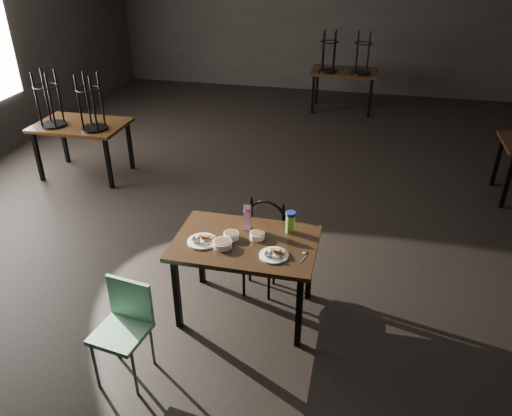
% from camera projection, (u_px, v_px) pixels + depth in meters
% --- Properties ---
extents(room, '(12.00, 12.04, 3.22)m').
position_uv_depth(room, '(327.00, 20.00, 4.41)').
color(room, black).
rests_on(room, ground).
extents(main_table, '(1.20, 0.80, 0.75)m').
position_uv_depth(main_table, '(245.00, 249.00, 4.21)').
color(main_table, black).
rests_on(main_table, ground).
extents(plate_left, '(0.25, 0.25, 0.08)m').
position_uv_depth(plate_left, '(202.00, 240.00, 4.15)').
color(plate_left, white).
rests_on(plate_left, main_table).
extents(plate_right, '(0.24, 0.24, 0.08)m').
position_uv_depth(plate_right, '(274.00, 254.00, 3.97)').
color(plate_right, white).
rests_on(plate_right, main_table).
extents(bowl_near, '(0.13, 0.13, 0.05)m').
position_uv_depth(bowl_near, '(231.00, 235.00, 4.20)').
color(bowl_near, white).
rests_on(bowl_near, main_table).
extents(bowl_far, '(0.13, 0.13, 0.05)m').
position_uv_depth(bowl_far, '(257.00, 235.00, 4.20)').
color(bowl_far, white).
rests_on(bowl_far, main_table).
extents(bowl_big, '(0.16, 0.16, 0.05)m').
position_uv_depth(bowl_big, '(222.00, 244.00, 4.09)').
color(bowl_big, white).
rests_on(bowl_big, main_table).
extents(juice_carton, '(0.06, 0.06, 0.24)m').
position_uv_depth(juice_carton, '(247.00, 218.00, 4.29)').
color(juice_carton, '#951B70').
rests_on(juice_carton, main_table).
extents(water_bottle, '(0.11, 0.11, 0.20)m').
position_uv_depth(water_bottle, '(290.00, 222.00, 4.25)').
color(water_bottle, '#7BC439').
rests_on(water_bottle, main_table).
extents(spoon, '(0.05, 0.19, 0.01)m').
position_uv_depth(spoon, '(305.00, 253.00, 4.01)').
color(spoon, silver).
rests_on(spoon, main_table).
extents(bentwood_chair, '(0.45, 0.44, 0.89)m').
position_uv_depth(bentwood_chair, '(262.00, 240.00, 4.60)').
color(bentwood_chair, black).
rests_on(bentwood_chair, ground).
extents(school_chair, '(0.42, 0.42, 0.80)m').
position_uv_depth(school_chair, '(125.00, 322.00, 3.70)').
color(school_chair, '#7CC198').
rests_on(school_chair, ground).
extents(bg_table_left, '(1.20, 0.80, 1.48)m').
position_uv_depth(bg_table_left, '(79.00, 125.00, 6.66)').
color(bg_table_left, black).
rests_on(bg_table_left, ground).
extents(bg_table_far, '(1.20, 0.80, 1.48)m').
position_uv_depth(bg_table_far, '(344.00, 71.00, 9.19)').
color(bg_table_far, black).
rests_on(bg_table_far, ground).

